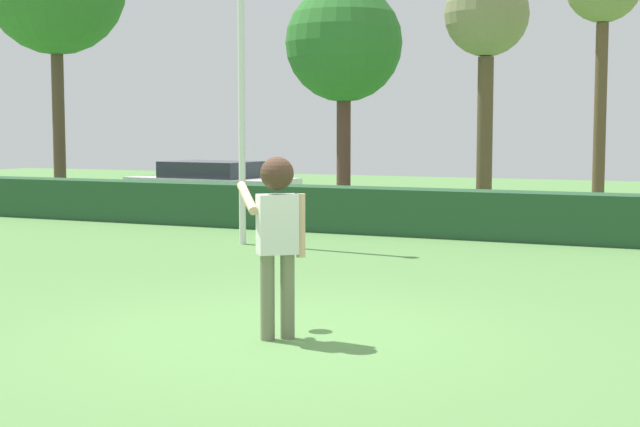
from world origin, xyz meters
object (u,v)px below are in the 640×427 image
frisbee (266,210)px  person (277,224)px  lamppost (241,53)px  bare_elm_tree (487,21)px  birch_tree (344,45)px  parked_car_white (212,184)px

frisbee → person: bearing=-53.2°
frisbee → lamppost: (-3.56, 5.88, 2.17)m
frisbee → bare_elm_tree: size_ratio=0.04×
lamppost → bare_elm_tree: (1.90, 9.59, 1.45)m
frisbee → bare_elm_tree: (-1.66, 15.47, 3.62)m
birch_tree → lamppost: bearing=-77.1°
parked_car_white → bare_elm_tree: (5.75, 4.25, 4.14)m
birch_tree → bare_elm_tree: bearing=-6.0°
lamppost → parked_car_white: 7.11m
lamppost → birch_tree: 10.34m
bare_elm_tree → parked_car_white: bearing=-143.5°
lamppost → person: bearing=-58.3°
frisbee → bare_elm_tree: bare_elm_tree is taller
person → frisbee: person is taller
parked_car_white → birch_tree: 6.19m
person → lamppost: 7.89m
person → parked_car_white: size_ratio=0.41×
frisbee → lamppost: size_ratio=0.04×
frisbee → parked_car_white: 13.45m
parked_car_white → frisbee: bearing=-56.5°
lamppost → bare_elm_tree: 9.88m
frisbee → parked_car_white: (-7.41, 11.21, -0.52)m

